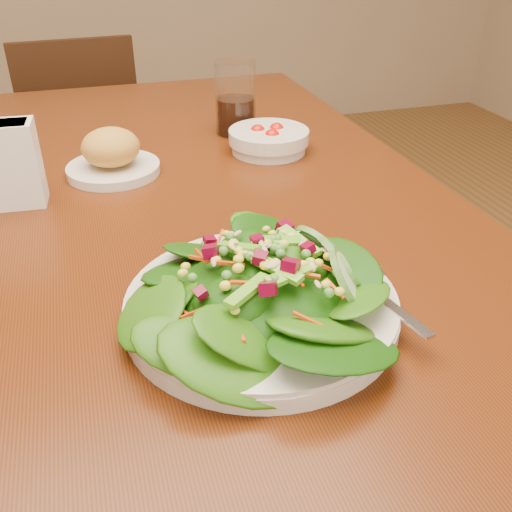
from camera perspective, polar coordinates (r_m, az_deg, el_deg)
ground_plane at (r=1.44m, az=-6.41°, el=-21.56°), size 5.00×5.00×0.00m
dining_table at (r=1.01m, az=-8.53°, el=1.43°), size 0.90×1.40×0.75m
chair_far at (r=2.08m, az=-16.73°, el=9.95°), size 0.41×0.41×0.83m
salad_plate at (r=0.64m, az=1.44°, el=-3.30°), size 0.31×0.31×0.09m
bread_plate at (r=1.03m, az=-14.23°, el=9.71°), size 0.16×0.16×0.08m
tomato_bowl at (r=1.11m, az=1.28°, el=11.53°), size 0.15×0.15×0.05m
drinking_glass at (r=1.20m, az=-2.06°, el=15.02°), size 0.08×0.08×0.14m
napkin_holder at (r=0.95m, az=-23.83°, el=8.52°), size 0.10×0.06×0.13m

